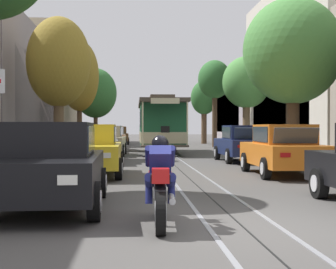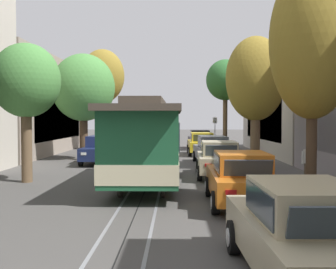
{
  "view_description": "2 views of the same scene",
  "coord_description": "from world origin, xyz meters",
  "px_view_note": "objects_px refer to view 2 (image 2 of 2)",
  "views": [
    {
      "loc": [
        -1.64,
        -7.45,
        1.49
      ],
      "look_at": [
        0.62,
        24.28,
        1.04
      ],
      "focal_mm": 53.06,
      "sensor_mm": 36.0,
      "label": 1
    },
    {
      "loc": [
        -1.09,
        37.82,
        2.59
      ],
      "look_at": [
        -0.51,
        4.59,
        1.31
      ],
      "focal_mm": 45.25,
      "sensor_mm": 36.0,
      "label": 2
    }
  ],
  "objects_px": {
    "parked_car_yellow_second_left": "(202,144)",
    "street_tree_kerb_left_second": "(256,80)",
    "parked_car_grey_mid_left": "(212,150)",
    "street_sign_post": "(215,129)",
    "motorcycle_with_rider": "(177,140)",
    "parked_car_black_near_right": "(127,139)",
    "street_tree_kerb_right_mid": "(26,82)",
    "parked_car_orange_second_right": "(118,143)",
    "street_tree_kerb_left_mid": "(313,42)",
    "cable_car_trolley": "(146,143)",
    "parked_car_beige_fourth_left": "(219,159)",
    "street_tree_kerb_right_near": "(102,77)",
    "street_tree_kerb_left_near": "(225,81)",
    "pedestrian_on_left_pavement": "(308,161)",
    "parked_car_orange_fifth_left": "(241,178)",
    "parked_car_beige_sixth_left": "(304,231)",
    "parked_car_black_near_left": "(200,139)",
    "street_tree_kerb_right_second": "(83,88)",
    "parked_car_navy_mid_right": "(101,150)"
  },
  "relations": [
    {
      "from": "street_sign_post",
      "to": "street_tree_kerb_left_mid",
      "type": "bearing_deg",
      "value": 91.87
    },
    {
      "from": "street_tree_kerb_right_second",
      "to": "motorcycle_with_rider",
      "type": "distance_m",
      "value": 13.54
    },
    {
      "from": "parked_car_black_near_left",
      "to": "cable_car_trolley",
      "type": "bearing_deg",
      "value": 81.11
    },
    {
      "from": "street_tree_kerb_left_mid",
      "to": "street_tree_kerb_left_near",
      "type": "bearing_deg",
      "value": -89.75
    },
    {
      "from": "parked_car_beige_sixth_left",
      "to": "street_tree_kerb_right_near",
      "type": "height_order",
      "value": "street_tree_kerb_right_near"
    },
    {
      "from": "parked_car_yellow_second_left",
      "to": "parked_car_grey_mid_left",
      "type": "xyz_separation_m",
      "value": [
        -0.26,
        5.86,
        0.0
      ]
    },
    {
      "from": "parked_car_grey_mid_left",
      "to": "street_tree_kerb_left_second",
      "type": "distance_m",
      "value": 4.89
    },
    {
      "from": "parked_car_black_near_left",
      "to": "street_tree_kerb_left_second",
      "type": "height_order",
      "value": "street_tree_kerb_left_second"
    },
    {
      "from": "street_sign_post",
      "to": "parked_car_yellow_second_left",
      "type": "bearing_deg",
      "value": 74.78
    },
    {
      "from": "street_tree_kerb_right_near",
      "to": "pedestrian_on_left_pavement",
      "type": "distance_m",
      "value": 21.35
    },
    {
      "from": "parked_car_navy_mid_right",
      "to": "parked_car_grey_mid_left",
      "type": "bearing_deg",
      "value": -179.86
    },
    {
      "from": "parked_car_beige_sixth_left",
      "to": "pedestrian_on_left_pavement",
      "type": "bearing_deg",
      "value": -107.73
    },
    {
      "from": "parked_car_orange_fifth_left",
      "to": "street_tree_kerb_left_second",
      "type": "distance_m",
      "value": 9.9
    },
    {
      "from": "parked_car_black_near_right",
      "to": "street_tree_kerb_right_mid",
      "type": "bearing_deg",
      "value": 84.76
    },
    {
      "from": "street_sign_post",
      "to": "cable_car_trolley",
      "type": "bearing_deg",
      "value": 77.26
    },
    {
      "from": "parked_car_black_near_right",
      "to": "cable_car_trolley",
      "type": "distance_m",
      "value": 20.98
    },
    {
      "from": "parked_car_black_near_right",
      "to": "street_sign_post",
      "type": "xyz_separation_m",
      "value": [
        -7.5,
        1.41,
        0.89
      ]
    },
    {
      "from": "parked_car_navy_mid_right",
      "to": "motorcycle_with_rider",
      "type": "height_order",
      "value": "parked_car_navy_mid_right"
    },
    {
      "from": "parked_car_orange_fifth_left",
      "to": "street_tree_kerb_right_near",
      "type": "height_order",
      "value": "street_tree_kerb_right_near"
    },
    {
      "from": "parked_car_beige_fourth_left",
      "to": "street_tree_kerb_left_mid",
      "type": "relative_size",
      "value": 0.61
    },
    {
      "from": "street_tree_kerb_left_second",
      "to": "pedestrian_on_left_pavement",
      "type": "distance_m",
      "value": 5.93
    },
    {
      "from": "parked_car_black_near_right",
      "to": "street_tree_kerb_right_mid",
      "type": "height_order",
      "value": "street_tree_kerb_right_mid"
    },
    {
      "from": "street_tree_kerb_left_second",
      "to": "parked_car_navy_mid_right",
      "type": "bearing_deg",
      "value": -16.66
    },
    {
      "from": "parked_car_beige_fourth_left",
      "to": "motorcycle_with_rider",
      "type": "height_order",
      "value": "parked_car_beige_fourth_left"
    },
    {
      "from": "street_sign_post",
      "to": "motorcycle_with_rider",
      "type": "bearing_deg",
      "value": -40.27
    },
    {
      "from": "parked_car_orange_fifth_left",
      "to": "street_tree_kerb_right_near",
      "type": "bearing_deg",
      "value": -70.1
    },
    {
      "from": "parked_car_yellow_second_left",
      "to": "street_tree_kerb_left_second",
      "type": "bearing_deg",
      "value": 104.75
    },
    {
      "from": "parked_car_black_near_right",
      "to": "street_tree_kerb_right_near",
      "type": "bearing_deg",
      "value": 50.88
    },
    {
      "from": "parked_car_grey_mid_left",
      "to": "pedestrian_on_left_pavement",
      "type": "height_order",
      "value": "parked_car_grey_mid_left"
    },
    {
      "from": "street_tree_kerb_right_second",
      "to": "pedestrian_on_left_pavement",
      "type": "bearing_deg",
      "value": 140.35
    },
    {
      "from": "parked_car_beige_fourth_left",
      "to": "street_tree_kerb_left_second",
      "type": "relative_size",
      "value": 0.65
    },
    {
      "from": "parked_car_orange_second_right",
      "to": "street_sign_post",
      "type": "height_order",
      "value": "street_sign_post"
    },
    {
      "from": "street_tree_kerb_right_near",
      "to": "street_tree_kerb_right_mid",
      "type": "xyz_separation_m",
      "value": [
        0.08,
        17.48,
        -1.89
      ]
    },
    {
      "from": "street_tree_kerb_right_mid",
      "to": "motorcycle_with_rider",
      "type": "bearing_deg",
      "value": -106.45
    },
    {
      "from": "parked_car_black_near_left",
      "to": "parked_car_grey_mid_left",
      "type": "bearing_deg",
      "value": 90.14
    },
    {
      "from": "street_tree_kerb_left_near",
      "to": "street_tree_kerb_right_near",
      "type": "distance_m",
      "value": 9.92
    },
    {
      "from": "street_tree_kerb_right_near",
      "to": "cable_car_trolley",
      "type": "xyz_separation_m",
      "value": [
        -4.85,
        18.61,
        -4.27
      ]
    },
    {
      "from": "street_tree_kerb_left_mid",
      "to": "cable_car_trolley",
      "type": "height_order",
      "value": "street_tree_kerb_left_mid"
    },
    {
      "from": "parked_car_orange_fifth_left",
      "to": "street_tree_kerb_left_near",
      "type": "xyz_separation_m",
      "value": [
        -1.96,
        -20.87,
        4.75
      ]
    },
    {
      "from": "cable_car_trolley",
      "to": "street_tree_kerb_right_mid",
      "type": "bearing_deg",
      "value": -12.96
    },
    {
      "from": "parked_car_beige_sixth_left",
      "to": "street_tree_kerb_right_mid",
      "type": "bearing_deg",
      "value": -51.97
    },
    {
      "from": "cable_car_trolley",
      "to": "parked_car_beige_sixth_left",
      "type": "bearing_deg",
      "value": 108.81
    },
    {
      "from": "street_tree_kerb_right_second",
      "to": "street_tree_kerb_right_mid",
      "type": "xyz_separation_m",
      "value": [
        0.3,
        9.24,
        -0.41
      ]
    },
    {
      "from": "parked_car_black_near_right",
      "to": "street_tree_kerb_right_second",
      "type": "distance_m",
      "value": 11.08
    },
    {
      "from": "parked_car_beige_fourth_left",
      "to": "street_tree_kerb_left_near",
      "type": "relative_size",
      "value": 0.61
    },
    {
      "from": "parked_car_black_near_left",
      "to": "parked_car_yellow_second_left",
      "type": "bearing_deg",
      "value": 87.89
    },
    {
      "from": "parked_car_yellow_second_left",
      "to": "pedestrian_on_left_pavement",
      "type": "relative_size",
      "value": 2.8
    },
    {
      "from": "parked_car_yellow_second_left",
      "to": "street_tree_kerb_right_mid",
      "type": "height_order",
      "value": "street_tree_kerb_right_mid"
    },
    {
      "from": "street_tree_kerb_right_mid",
      "to": "street_tree_kerb_left_near",
      "type": "bearing_deg",
      "value": -121.06
    },
    {
      "from": "parked_car_grey_mid_left",
      "to": "street_tree_kerb_right_mid",
      "type": "xyz_separation_m",
      "value": [
        8.12,
        7.06,
        3.24
      ]
    }
  ]
}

